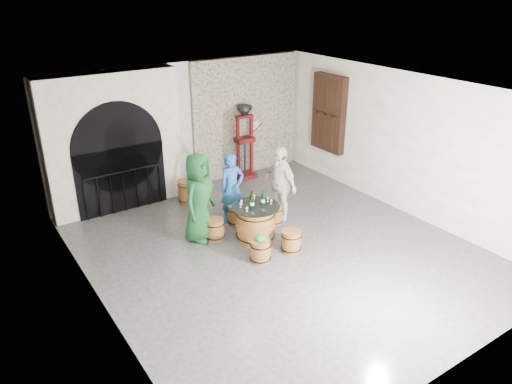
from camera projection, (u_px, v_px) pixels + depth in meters
ground at (277, 249)px, 9.80m from camera, size 8.00×8.00×0.00m
wall_back at (184, 127)px, 12.19m from camera, size 8.00×0.00×8.00m
wall_front at (467, 274)px, 6.12m from camera, size 8.00×0.00×8.00m
wall_left at (94, 224)px, 7.36m from camera, size 0.00×8.00×8.00m
wall_right at (403, 144)px, 10.95m from camera, size 0.00×8.00×8.00m
ceiling at (281, 92)px, 8.51m from camera, size 8.00×8.00×0.00m
stone_facing_panel at (246, 117)px, 13.06m from camera, size 3.20×0.12×3.18m
arched_opening at (114, 143)px, 11.03m from camera, size 3.10×0.60×3.19m
shuttered_window at (329, 113)px, 12.62m from camera, size 0.23×1.10×2.00m
barrel_table at (256, 223)px, 10.02m from camera, size 1.00×1.00×0.77m
barrel_stool_left at (215, 229)px, 10.12m from camera, size 0.41×0.41×0.45m
barrel_stool_far at (236, 214)px, 10.76m from camera, size 0.41×0.41×0.45m
barrel_stool_right at (274, 214)px, 10.77m from camera, size 0.41×0.41×0.45m
barrel_stool_near_right at (291, 241)px, 9.66m from camera, size 0.41×0.41×0.45m
barrel_stool_near_left at (260, 251)px, 9.31m from camera, size 0.41×0.41×0.45m
green_cap at (261, 239)px, 9.20m from camera, size 0.25×0.21×0.11m
person_green at (198, 198)px, 9.84m from camera, size 1.10×1.01×1.88m
person_blue at (232, 188)px, 10.67m from camera, size 0.60×0.42×1.58m
person_white at (280, 184)px, 10.71m from camera, size 0.47×1.03×1.72m
wine_bottle_left at (252, 202)px, 9.73m from camera, size 0.08×0.08×0.32m
wine_bottle_center at (263, 199)px, 9.86m from camera, size 0.08×0.08×0.32m
wine_bottle_right at (252, 199)px, 9.85m from camera, size 0.08×0.08×0.32m
tasting_glass_a at (247, 209)px, 9.63m from camera, size 0.05×0.05×0.10m
tasting_glass_b at (268, 199)px, 10.05m from camera, size 0.05×0.05×0.10m
tasting_glass_c at (242, 202)px, 9.92m from camera, size 0.05×0.05×0.10m
tasting_glass_d at (254, 197)px, 10.17m from camera, size 0.05×0.05×0.10m
tasting_glass_e at (271, 202)px, 9.95m from camera, size 0.05×0.05×0.10m
tasting_glass_f at (241, 205)px, 9.79m from camera, size 0.05×0.05×0.10m
side_barrel at (187, 191)px, 11.75m from camera, size 0.44×0.44×0.58m
corking_press at (245, 137)px, 12.89m from camera, size 0.82×0.45×2.00m
control_box at (255, 125)px, 13.23m from camera, size 0.18×0.10×0.22m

